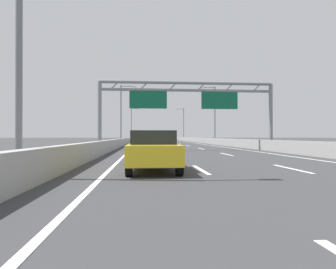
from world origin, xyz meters
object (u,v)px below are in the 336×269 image
object	(u,v)px
streetlamp_right_far	(183,122)
yellow_car	(153,150)
white_car	(166,138)
black_car	(154,137)
streetlamp_left_mid	(122,111)
streetlamp_left_far	(132,122)
sign_gantry	(187,98)
box_truck	(145,135)
orange_car	(168,138)
streetlamp_left_near	(27,0)
streetlamp_right_mid	(213,111)
red_car	(145,137)
blue_car	(145,137)

from	to	relation	value
streetlamp_right_far	yellow_car	world-z (taller)	streetlamp_right_far
white_car	black_car	distance (m)	14.04
streetlamp_left_mid	streetlamp_left_far	bearing A→B (deg)	90.00
sign_gantry	box_truck	size ratio (longest dim) A/B	1.99
streetlamp_left_far	box_truck	size ratio (longest dim) A/B	1.16
orange_car	box_truck	world-z (taller)	box_truck
streetlamp_left_near	streetlamp_right_mid	size ratio (longest dim) A/B	1.00
white_car	yellow_car	size ratio (longest dim) A/B	0.93
sign_gantry	streetlamp_left_mid	world-z (taller)	streetlamp_left_mid
red_car	box_truck	size ratio (longest dim) A/B	0.54
blue_car	box_truck	xyz separation A→B (m)	(-0.12, 14.10, 0.90)
streetlamp_left_near	blue_car	world-z (taller)	streetlamp_left_near
yellow_car	sign_gantry	bearing A→B (deg)	77.01
streetlamp_right_mid	black_car	world-z (taller)	streetlamp_right_mid
streetlamp_right_far	streetlamp_left_far	bearing A→B (deg)	180.00
streetlamp_right_far	box_truck	distance (m)	34.93
blue_car	red_car	bearing A→B (deg)	89.87
box_truck	streetlamp_left_far	bearing A→B (deg)	-96.35
streetlamp_left_far	streetlamp_right_far	bearing A→B (deg)	0.00
sign_gantry	blue_car	bearing A→B (deg)	92.68
black_car	red_car	bearing A→B (deg)	101.85
streetlamp_left_near	orange_car	size ratio (longest dim) A/B	2.13
streetlamp_right_far	red_car	bearing A→B (deg)	104.01
streetlamp_left_near	streetlamp_left_mid	xyz separation A→B (m)	(0.00, 38.08, 0.00)
streetlamp_left_mid	red_car	xyz separation A→B (m)	(3.83, 82.56, -4.67)
blue_car	yellow_car	xyz separation A→B (m)	(0.07, -92.96, -0.01)
streetlamp_left_far	black_car	world-z (taller)	streetlamp_left_far
sign_gantry	black_car	world-z (taller)	sign_gantry
sign_gantry	red_car	bearing A→B (deg)	91.98
streetlamp_left_far	orange_car	world-z (taller)	streetlamp_left_far
streetlamp_left_mid	yellow_car	xyz separation A→B (m)	(3.84, -36.12, -4.63)
streetlamp_right_mid	white_car	bearing A→B (deg)	94.31
streetlamp_right_mid	white_car	size ratio (longest dim) A/B	2.26
sign_gantry	streetlamp_left_far	xyz separation A→B (m)	(-7.40, 58.79, 0.58)
streetlamp_left_near	streetlamp_right_mid	world-z (taller)	same
streetlamp_right_far	box_truck	bearing A→B (deg)	108.95
streetlamp_left_near	black_car	bearing A→B (deg)	85.92
red_car	white_car	distance (m)	31.37
white_car	yellow_car	distance (m)	88.44
sign_gantry	red_car	distance (m)	103.42
streetlamp_right_far	blue_car	xyz separation A→B (m)	(-11.16, 18.75, -4.62)
streetlamp_left_near	streetlamp_left_far	distance (m)	76.16
streetlamp_left_far	streetlamp_right_far	xyz separation A→B (m)	(14.93, 0.00, 0.00)
streetlamp_right_far	streetlamp_left_near	bearing A→B (deg)	-101.09
streetlamp_left_near	white_car	world-z (taller)	streetlamp_left_near
orange_car	blue_car	world-z (taller)	blue_car
streetlamp_right_mid	orange_car	size ratio (longest dim) A/B	2.13
streetlamp_right_far	black_car	xyz separation A→B (m)	(-7.53, 27.50, -4.63)
white_car	yellow_car	xyz separation A→B (m)	(-7.17, -88.15, 0.00)
yellow_car	streetlamp_right_far	bearing A→B (deg)	81.50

